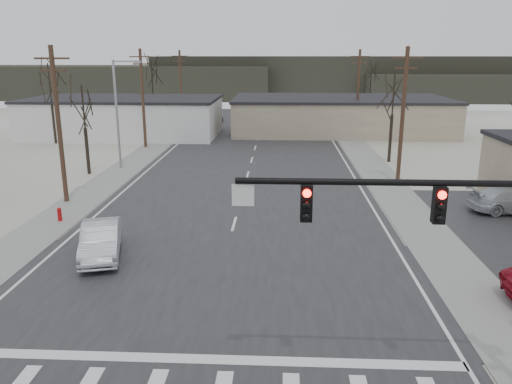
% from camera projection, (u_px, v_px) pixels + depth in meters
% --- Properties ---
extents(ground, '(140.00, 140.00, 0.00)m').
position_uv_depth(ground, '(217.00, 287.00, 20.95)').
color(ground, silver).
rests_on(ground, ground).
extents(main_road, '(18.00, 110.00, 0.05)m').
position_uv_depth(main_road, '(243.00, 192.00, 35.38)').
color(main_road, '#242426').
rests_on(main_road, ground).
extents(cross_road, '(90.00, 10.00, 0.04)m').
position_uv_depth(cross_road, '(217.00, 287.00, 20.94)').
color(cross_road, '#242426').
rests_on(cross_road, ground).
extents(sidewalk_left, '(3.00, 90.00, 0.06)m').
position_uv_depth(sidewalk_left, '(118.00, 174.00, 40.69)').
color(sidewalk_left, gray).
rests_on(sidewalk_left, ground).
extents(sidewalk_right, '(3.00, 90.00, 0.06)m').
position_uv_depth(sidewalk_right, '(380.00, 177.00, 39.70)').
color(sidewalk_right, gray).
rests_on(sidewalk_right, ground).
extents(traffic_signal_mast, '(8.95, 0.43, 7.20)m').
position_uv_depth(traffic_signal_mast, '(477.00, 239.00, 13.36)').
color(traffic_signal_mast, black).
rests_on(traffic_signal_mast, ground).
extents(fire_hydrant, '(0.24, 0.24, 0.87)m').
position_uv_depth(fire_hydrant, '(60.00, 214.00, 29.01)').
color(fire_hydrant, '#A50C0C').
rests_on(fire_hydrant, ground).
extents(building_left_far, '(22.30, 12.30, 4.50)m').
position_uv_depth(building_left_far, '(125.00, 116.00, 59.60)').
color(building_left_far, silver).
rests_on(building_left_far, ground).
extents(building_right_far, '(26.30, 14.30, 4.30)m').
position_uv_depth(building_right_far, '(340.00, 115.00, 62.26)').
color(building_right_far, tan).
rests_on(building_right_far, ground).
extents(upole_left_b, '(2.20, 0.30, 10.00)m').
position_uv_depth(upole_left_b, '(59.00, 123.00, 31.64)').
color(upole_left_b, '#4A2F22').
rests_on(upole_left_b, ground).
extents(upole_left_c, '(2.20, 0.30, 10.00)m').
position_uv_depth(upole_left_c, '(143.00, 97.00, 50.90)').
color(upole_left_c, '#4A2F22').
rests_on(upole_left_c, ground).
extents(upole_left_d, '(2.20, 0.30, 10.00)m').
position_uv_depth(upole_left_d, '(181.00, 85.00, 70.15)').
color(upole_left_d, '#4A2F22').
rests_on(upole_left_d, ground).
extents(upole_right_a, '(2.20, 0.30, 10.00)m').
position_uv_depth(upole_right_a, '(403.00, 114.00, 36.35)').
color(upole_right_a, '#4A2F22').
rests_on(upole_right_a, ground).
extents(upole_right_b, '(2.20, 0.30, 10.00)m').
position_uv_depth(upole_right_b, '(358.00, 92.00, 57.52)').
color(upole_right_b, '#4A2F22').
rests_on(upole_right_b, ground).
extents(streetlight_main, '(2.40, 0.25, 9.00)m').
position_uv_depth(streetlight_main, '(119.00, 109.00, 41.27)').
color(streetlight_main, gray).
rests_on(streetlight_main, ground).
extents(tree_left_near, '(3.30, 3.30, 7.35)m').
position_uv_depth(tree_left_near, '(83.00, 109.00, 39.41)').
color(tree_left_near, '#2B231A').
rests_on(tree_left_near, ground).
extents(tree_right_mid, '(3.74, 3.74, 8.33)m').
position_uv_depth(tree_right_mid, '(393.00, 96.00, 43.81)').
color(tree_right_mid, '#2B231A').
rests_on(tree_right_mid, ground).
extents(tree_left_far, '(3.96, 3.96, 8.82)m').
position_uv_depth(tree_left_far, '(152.00, 80.00, 64.21)').
color(tree_left_far, '#2B231A').
rests_on(tree_left_far, ground).
extents(tree_right_far, '(3.52, 3.52, 7.84)m').
position_uv_depth(tree_right_far, '(371.00, 83.00, 68.82)').
color(tree_right_far, '#2B231A').
rests_on(tree_right_far, ground).
extents(tree_left_mid, '(3.96, 3.96, 8.82)m').
position_uv_depth(tree_left_mid, '(50.00, 85.00, 53.03)').
color(tree_left_mid, '#2B231A').
rests_on(tree_left_mid, ground).
extents(hill_left, '(70.00, 18.00, 7.00)m').
position_uv_depth(hill_left, '(111.00, 82.00, 110.21)').
color(hill_left, '#333026').
rests_on(hill_left, ground).
extents(hill_center, '(80.00, 18.00, 9.00)m').
position_uv_depth(hill_center, '(336.00, 77.00, 111.46)').
color(hill_center, '#333026').
rests_on(hill_center, ground).
extents(hill_right, '(60.00, 18.00, 5.50)m').
position_uv_depth(hill_right, '(507.00, 87.00, 104.51)').
color(hill_right, '#333026').
rests_on(hill_right, ground).
extents(sedan_crossing, '(2.95, 5.18, 1.62)m').
position_uv_depth(sedan_crossing, '(101.00, 240.00, 23.89)').
color(sedan_crossing, '#A8ADB3').
rests_on(sedan_crossing, main_road).
extents(car_far_a, '(3.42, 4.92, 1.32)m').
position_uv_depth(car_far_a, '(292.00, 129.00, 60.19)').
color(car_far_a, black).
rests_on(car_far_a, main_road).
extents(car_far_b, '(2.79, 4.93, 1.58)m').
position_uv_depth(car_far_b, '(216.00, 115.00, 72.77)').
color(car_far_b, black).
rests_on(car_far_b, main_road).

